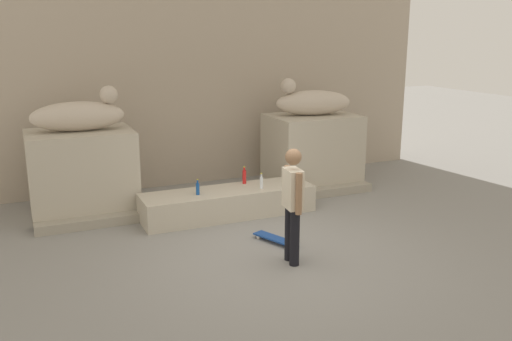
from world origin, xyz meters
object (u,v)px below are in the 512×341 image
Objects in this scene: statue_reclining_right at (312,102)px; bottle_clear at (261,182)px; skater at (293,201)px; bottle_red at (244,177)px; statue_reclining_left at (80,115)px; bottle_blue at (198,188)px; skateboard at (275,239)px.

bottle_clear is (-1.74, -1.32, -1.21)m from statue_reclining_right.
bottle_red is (0.34, 2.58, -0.31)m from skater.
statue_reclining_left is 5.74× the size of bottle_clear.
bottle_blue is (-2.91, -1.23, -1.22)m from statue_reclining_right.
skater is at bearing -97.42° from bottle_red.
statue_reclining_left reaches higher than skateboard.
statue_reclining_right is 3.85m from skateboard.
bottle_clear is at bearing -21.94° from statue_reclining_left.
bottle_blue is at bearing -32.89° from statue_reclining_left.
statue_reclining_right is 1.00× the size of skater.
skateboard is 2.52× the size of bottle_red.
bottle_clear is (0.38, 1.37, 0.53)m from skateboard.
bottle_red is (-1.90, -0.90, -1.19)m from statue_reclining_right.
bottle_red reaches higher than skateboard.
statue_reclining_right is 4.22m from skater.
statue_reclining_left is at bearing 162.03° from bottle_red.
skater is at bearing -30.67° from skateboard.
bottle_clear reaches higher than bottle_blue.
bottle_blue is 0.98× the size of bottle_clear.
statue_reclining_left is 0.97× the size of skater.
statue_reclining_right is (4.64, 0.01, 0.00)m from statue_reclining_left.
skater reaches higher than bottle_clear.
skater is at bearing 67.83° from statue_reclining_right.
statue_reclining_right reaches higher than bottle_blue.
statue_reclining_left is at bearing -139.12° from skater.
bottle_red is 0.45m from bottle_clear.
statue_reclining_left reaches higher than skater.
statue_reclining_left is at bearing 144.65° from bottle_blue.
bottle_blue is (1.73, -1.23, -1.22)m from statue_reclining_left.
skater is at bearing -52.79° from statue_reclining_left.
skater is 2.23m from bottle_clear.
statue_reclining_right is at bearing 25.32° from bottle_red.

